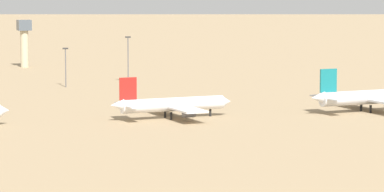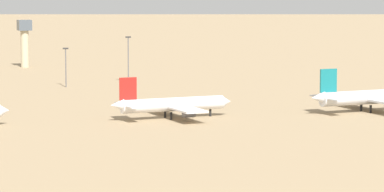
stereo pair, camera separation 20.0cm
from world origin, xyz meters
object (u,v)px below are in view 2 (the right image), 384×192
(parked_jet_teal_3, at_px, (369,97))
(control_tower, at_px, (25,39))
(light_pole_west, at_px, (66,64))
(parked_jet_red_2, at_px, (172,105))
(light_pole_mid, at_px, (128,56))

(parked_jet_teal_3, bearing_deg, control_tower, 104.68)
(control_tower, xyz_separation_m, light_pole_west, (-2.91, -80.56, -3.69))
(parked_jet_teal_3, height_order, light_pole_west, light_pole_west)
(parked_jet_red_2, relative_size, light_pole_west, 2.58)
(control_tower, height_order, light_pole_west, control_tower)
(parked_jet_red_2, bearing_deg, parked_jet_teal_3, -8.70)
(control_tower, bearing_deg, parked_jet_red_2, -88.63)
(light_pole_west, height_order, light_pole_mid, light_pole_mid)
(parked_jet_red_2, relative_size, parked_jet_teal_3, 0.92)
(parked_jet_red_2, bearing_deg, control_tower, 88.27)
(light_pole_west, xyz_separation_m, light_pole_mid, (22.94, 5.33, 1.54))
(parked_jet_teal_3, height_order, control_tower, control_tower)
(parked_jet_red_2, bearing_deg, light_pole_mid, 76.87)
(parked_jet_red_2, bearing_deg, light_pole_west, 91.50)
(control_tower, distance_m, light_pole_west, 80.70)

